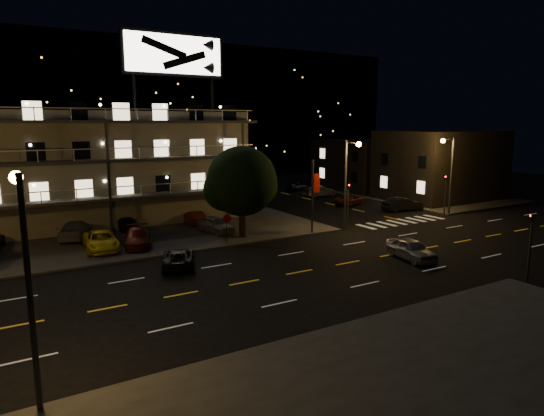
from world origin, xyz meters
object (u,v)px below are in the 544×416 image
lot_car_2 (101,241)px  side_car_0 (403,204)px  lot_car_7 (76,230)px  lot_car_4 (216,224)px  road_car_east (411,249)px  road_car_west (178,257)px  tree (241,183)px

lot_car_2 → side_car_0: (31.81, 0.63, -0.09)m
lot_car_7 → lot_car_4: bearing=-179.6°
road_car_east → road_car_west: 16.11m
lot_car_2 → road_car_west: bearing=-55.7°
lot_car_4 → road_car_west: bearing=-140.5°
tree → lot_car_7: (-11.90, 6.39, -3.72)m
lot_car_4 → road_car_east: lot_car_4 is taller
side_car_0 → lot_car_2: bearing=101.3°
tree → side_car_0: (20.89, 2.27, -3.87)m
tree → lot_car_4: 4.71m
lot_car_4 → lot_car_7: lot_car_7 is taller
lot_car_7 → road_car_east: lot_car_7 is taller
road_car_east → road_car_west: (-14.62, 6.75, -0.11)m
lot_car_4 → road_car_east: (8.52, -14.22, -0.12)m
side_car_0 → tree: bearing=106.4°
lot_car_4 → road_car_west: (-6.10, -7.47, -0.22)m
road_car_east → road_car_west: road_car_east is taller
lot_car_4 → road_car_west: lot_car_4 is taller
tree → lot_car_7: tree is taller
lot_car_2 → road_car_west: lot_car_2 is taller
lot_car_2 → tree: bearing=-3.1°
lot_car_2 → road_car_east: (18.23, -13.30, -0.11)m
lot_car_2 → road_car_west: 7.48m
side_car_0 → lot_car_7: bearing=93.0°
lot_car_2 → road_car_west: size_ratio=1.11×
side_car_0 → road_car_west: side_car_0 is taller
tree → road_car_east: size_ratio=1.75×
road_car_west → lot_car_4: bearing=-108.0°
road_car_east → road_car_west: bearing=164.1°
lot_car_4 → side_car_0: lot_car_4 is taller
lot_car_7 → lot_car_2: bearing=121.8°
tree → road_car_west: size_ratio=1.68×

